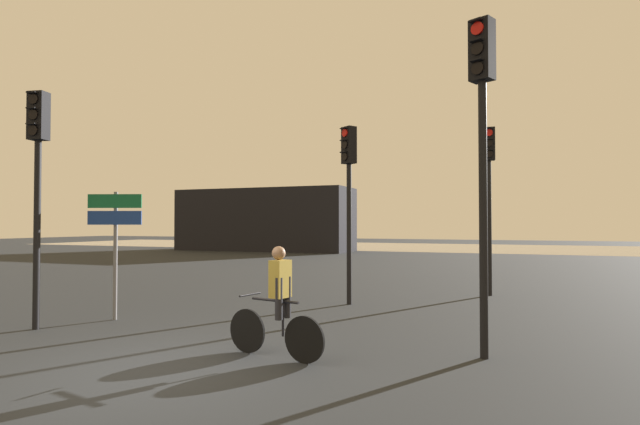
{
  "coord_description": "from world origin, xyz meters",
  "views": [
    {
      "loc": [
        4.52,
        -5.29,
        1.94
      ],
      "look_at": [
        0.5,
        5.0,
        2.2
      ],
      "focal_mm": 28.0,
      "sensor_mm": 36.0,
      "label": 1
    }
  ],
  "objects_px": {
    "traffic_light_center": "(349,180)",
    "traffic_light_far_right": "(489,179)",
    "traffic_light_near_right": "(482,124)",
    "distant_building": "(264,220)",
    "traffic_light_near_left": "(38,164)",
    "cyclist": "(278,302)",
    "direction_sign_post": "(115,231)"
  },
  "relations": [
    {
      "from": "traffic_light_center",
      "to": "traffic_light_far_right",
      "type": "bearing_deg",
      "value": -105.64
    },
    {
      "from": "traffic_light_near_right",
      "to": "distant_building",
      "type": "bearing_deg",
      "value": -31.52
    },
    {
      "from": "traffic_light_near_left",
      "to": "cyclist",
      "type": "bearing_deg",
      "value": 167.04
    },
    {
      "from": "traffic_light_far_right",
      "to": "traffic_light_near_left",
      "type": "xyz_separation_m",
      "value": [
        -7.61,
        -7.64,
        -0.12
      ]
    },
    {
      "from": "traffic_light_near_right",
      "to": "traffic_light_center",
      "type": "bearing_deg",
      "value": -24.92
    },
    {
      "from": "traffic_light_center",
      "to": "cyclist",
      "type": "distance_m",
      "value": 5.49
    },
    {
      "from": "distant_building",
      "to": "traffic_light_near_right",
      "type": "relative_size",
      "value": 2.65
    },
    {
      "from": "traffic_light_far_right",
      "to": "direction_sign_post",
      "type": "bearing_deg",
      "value": 35.89
    },
    {
      "from": "traffic_light_far_right",
      "to": "cyclist",
      "type": "xyz_separation_m",
      "value": [
        -2.55,
        -7.81,
        -2.36
      ]
    },
    {
      "from": "traffic_light_far_right",
      "to": "traffic_light_near_right",
      "type": "relative_size",
      "value": 0.93
    },
    {
      "from": "distant_building",
      "to": "traffic_light_near_left",
      "type": "relative_size",
      "value": 2.97
    },
    {
      "from": "distant_building",
      "to": "traffic_light_center",
      "type": "bearing_deg",
      "value": -57.61
    },
    {
      "from": "traffic_light_center",
      "to": "traffic_light_near_right",
      "type": "bearing_deg",
      "value": 162.69
    },
    {
      "from": "traffic_light_far_right",
      "to": "cyclist",
      "type": "bearing_deg",
      "value": 64.97
    },
    {
      "from": "traffic_light_near_right",
      "to": "direction_sign_post",
      "type": "xyz_separation_m",
      "value": [
        -7.14,
        0.3,
        -1.61
      ]
    },
    {
      "from": "traffic_light_near_right",
      "to": "cyclist",
      "type": "xyz_separation_m",
      "value": [
        -2.77,
        -1.09,
        -2.58
      ]
    },
    {
      "from": "traffic_light_near_right",
      "to": "traffic_light_center",
      "type": "xyz_separation_m",
      "value": [
        -3.33,
        3.92,
        -0.4
      ]
    },
    {
      "from": "traffic_light_near_right",
      "to": "cyclist",
      "type": "bearing_deg",
      "value": 46.19
    },
    {
      "from": "traffic_light_far_right",
      "to": "traffic_light_center",
      "type": "relative_size",
      "value": 1.06
    },
    {
      "from": "distant_building",
      "to": "cyclist",
      "type": "height_order",
      "value": "distant_building"
    },
    {
      "from": "traffic_light_near_right",
      "to": "traffic_light_far_right",
      "type": "bearing_deg",
      "value": -63.4
    },
    {
      "from": "traffic_light_center",
      "to": "traffic_light_near_left",
      "type": "bearing_deg",
      "value": 79.44
    },
    {
      "from": "traffic_light_near_left",
      "to": "cyclist",
      "type": "xyz_separation_m",
      "value": [
        5.06,
        -0.17,
        -2.25
      ]
    },
    {
      "from": "cyclist",
      "to": "traffic_light_near_left",
      "type": "bearing_deg",
      "value": 99.8
    },
    {
      "from": "traffic_light_near_right",
      "to": "cyclist",
      "type": "relative_size",
      "value": 2.94
    },
    {
      "from": "distant_building",
      "to": "traffic_light_center",
      "type": "distance_m",
      "value": 25.24
    },
    {
      "from": "traffic_light_far_right",
      "to": "traffic_light_near_left",
      "type": "distance_m",
      "value": 10.78
    },
    {
      "from": "traffic_light_near_right",
      "to": "traffic_light_center",
      "type": "height_order",
      "value": "traffic_light_near_right"
    },
    {
      "from": "direction_sign_post",
      "to": "traffic_light_center",
      "type": "bearing_deg",
      "value": -156.59
    },
    {
      "from": "traffic_light_center",
      "to": "cyclist",
      "type": "bearing_deg",
      "value": 128.69
    },
    {
      "from": "traffic_light_center",
      "to": "direction_sign_post",
      "type": "height_order",
      "value": "traffic_light_center"
    },
    {
      "from": "distant_building",
      "to": "traffic_light_near_right",
      "type": "xyz_separation_m",
      "value": [
        16.84,
        -25.23,
        1.14
      ]
    }
  ]
}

